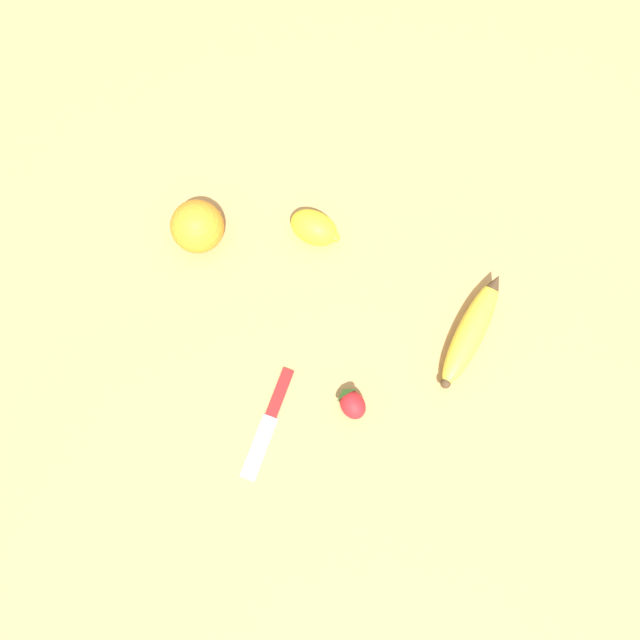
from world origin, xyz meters
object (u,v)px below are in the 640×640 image
strawberry (351,403)px  paring_knife (270,419)px  banana (471,331)px  orange (197,227)px  lemon (314,228)px

strawberry → paring_knife: bearing=69.2°
banana → orange: 0.43m
lemon → paring_knife: lemon is taller
strawberry → paring_knife: (-0.01, 0.12, -0.01)m
orange → lemon: orange is taller
orange → strawberry: 0.34m
banana → orange: orange is taller
banana → strawberry: (-0.09, 0.18, -0.00)m
banana → lemon: size_ratio=1.93×
orange → strawberry: orange is taller
strawberry → lemon: lemon is taller
orange → paring_knife: (-0.28, -0.09, -0.04)m
strawberry → paring_knife: size_ratio=0.36×
lemon → paring_knife: size_ratio=0.57×
lemon → orange: bearing=87.9°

